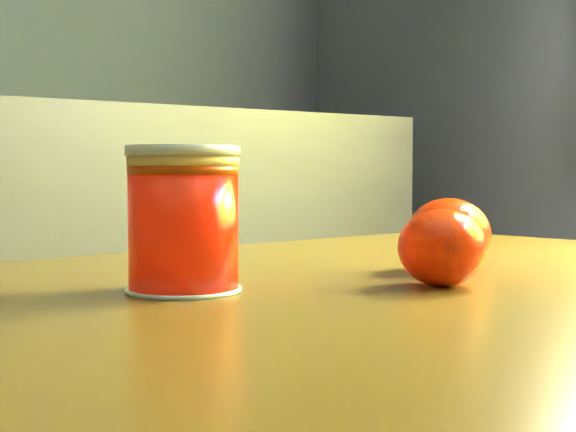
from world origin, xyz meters
TOP-DOWN VIEW (x-y plane):
  - table at (0.75, 0.30)m, footprint 1.00×0.75m
  - juice_glass at (0.61, 0.34)m, footprint 0.08×0.08m
  - orange_front at (0.78, 0.26)m, footprint 0.08×0.08m
  - orange_back at (0.84, 0.32)m, footprint 0.08×0.08m

SIDE VIEW (x-z plane):
  - table at x=0.75m, z-range 0.26..0.95m
  - orange_front at x=0.78m, z-range 0.70..0.75m
  - orange_back at x=0.84m, z-range 0.70..0.76m
  - juice_glass at x=0.61m, z-range 0.70..0.79m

